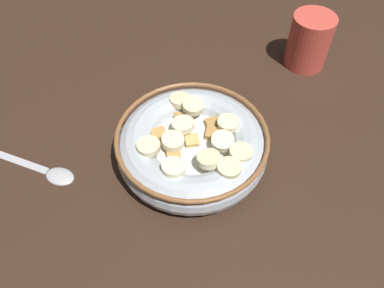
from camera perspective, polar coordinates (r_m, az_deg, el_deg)
ground_plane at (r=53.20cm, az=0.00°, el=-2.69°), size 121.74×121.74×2.00cm
cereal_bowl at (r=50.22cm, az=0.03°, el=-0.18°), size 19.73×19.73×5.83cm
spoon at (r=54.82cm, az=-21.56°, el=-3.33°), size 3.97×17.03×0.80cm
coffee_mug at (r=66.52cm, az=16.95°, el=14.46°), size 9.53×6.71×8.65cm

